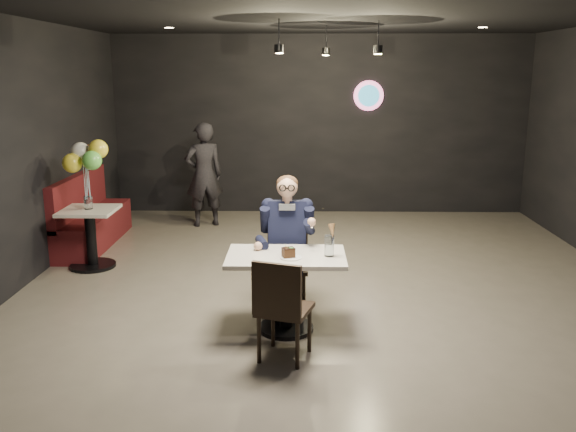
{
  "coord_description": "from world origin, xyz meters",
  "views": [
    {
      "loc": [
        -0.36,
        -5.92,
        2.42
      ],
      "look_at": [
        -0.47,
        0.08,
        0.98
      ],
      "focal_mm": 38.0,
      "sensor_mm": 36.0,
      "label": 1
    }
  ],
  "objects_px": {
    "booth_bench": "(93,210)",
    "balloon_vase": "(88,203)",
    "side_table": "(91,236)",
    "sundae_glass": "(329,246)",
    "chair_far": "(287,266)",
    "seated_man": "(287,242)",
    "main_table": "(286,293)",
    "chair_near": "(285,307)",
    "passerby": "(204,175)"
  },
  "relations": [
    {
      "from": "side_table",
      "to": "passerby",
      "type": "bearing_deg",
      "value": 62.84
    },
    {
      "from": "chair_far",
      "to": "booth_bench",
      "type": "distance_m",
      "value": 3.62
    },
    {
      "from": "booth_bench",
      "to": "chair_near",
      "type": "bearing_deg",
      "value": -51.03
    },
    {
      "from": "chair_near",
      "to": "booth_bench",
      "type": "distance_m",
      "value": 4.41
    },
    {
      "from": "booth_bench",
      "to": "balloon_vase",
      "type": "distance_m",
      "value": 1.09
    },
    {
      "from": "seated_man",
      "to": "booth_bench",
      "type": "bearing_deg",
      "value": 140.16
    },
    {
      "from": "main_table",
      "to": "seated_man",
      "type": "bearing_deg",
      "value": 90.0
    },
    {
      "from": "main_table",
      "to": "side_table",
      "type": "bearing_deg",
      "value": 143.0
    },
    {
      "from": "main_table",
      "to": "seated_man",
      "type": "distance_m",
      "value": 0.65
    },
    {
      "from": "chair_far",
      "to": "chair_near",
      "type": "distance_m",
      "value": 1.12
    },
    {
      "from": "side_table",
      "to": "passerby",
      "type": "height_order",
      "value": "passerby"
    },
    {
      "from": "balloon_vase",
      "to": "seated_man",
      "type": "bearing_deg",
      "value": -27.99
    },
    {
      "from": "passerby",
      "to": "side_table",
      "type": "bearing_deg",
      "value": 41.45
    },
    {
      "from": "seated_man",
      "to": "side_table",
      "type": "distance_m",
      "value": 2.82
    },
    {
      "from": "chair_far",
      "to": "booth_bench",
      "type": "height_order",
      "value": "booth_bench"
    },
    {
      "from": "chair_far",
      "to": "seated_man",
      "type": "distance_m",
      "value": 0.26
    },
    {
      "from": "chair_near",
      "to": "passerby",
      "type": "height_order",
      "value": "passerby"
    },
    {
      "from": "sundae_glass",
      "to": "passerby",
      "type": "relative_size",
      "value": 0.12
    },
    {
      "from": "sundae_glass",
      "to": "booth_bench",
      "type": "relative_size",
      "value": 0.1
    },
    {
      "from": "seated_man",
      "to": "passerby",
      "type": "distance_m",
      "value": 3.72
    },
    {
      "from": "sundae_glass",
      "to": "passerby",
      "type": "bearing_deg",
      "value": 113.69
    },
    {
      "from": "chair_far",
      "to": "seated_man",
      "type": "bearing_deg",
      "value": -90.0
    },
    {
      "from": "booth_bench",
      "to": "passerby",
      "type": "bearing_deg",
      "value": 39.24
    },
    {
      "from": "booth_bench",
      "to": "side_table",
      "type": "height_order",
      "value": "booth_bench"
    },
    {
      "from": "chair_far",
      "to": "booth_bench",
      "type": "bearing_deg",
      "value": 140.16
    },
    {
      "from": "chair_near",
      "to": "side_table",
      "type": "distance_m",
      "value": 3.47
    },
    {
      "from": "chair_near",
      "to": "balloon_vase",
      "type": "bearing_deg",
      "value": 153.35
    },
    {
      "from": "booth_bench",
      "to": "passerby",
      "type": "xyz_separation_m",
      "value": [
        1.4,
        1.14,
        0.32
      ]
    },
    {
      "from": "sundae_glass",
      "to": "side_table",
      "type": "bearing_deg",
      "value": 146.54
    },
    {
      "from": "chair_far",
      "to": "chair_near",
      "type": "height_order",
      "value": "same"
    },
    {
      "from": "main_table",
      "to": "passerby",
      "type": "xyz_separation_m",
      "value": [
        -1.38,
        4.01,
        0.44
      ]
    },
    {
      "from": "main_table",
      "to": "sundae_glass",
      "type": "distance_m",
      "value": 0.62
    },
    {
      "from": "balloon_vase",
      "to": "passerby",
      "type": "relative_size",
      "value": 0.1
    },
    {
      "from": "booth_bench",
      "to": "balloon_vase",
      "type": "bearing_deg",
      "value": -73.3
    },
    {
      "from": "chair_far",
      "to": "side_table",
      "type": "bearing_deg",
      "value": 152.01
    },
    {
      "from": "sundae_glass",
      "to": "balloon_vase",
      "type": "xyz_separation_m",
      "value": [
        -2.87,
        1.9,
        -0.02
      ]
    },
    {
      "from": "seated_man",
      "to": "main_table",
      "type": "bearing_deg",
      "value": -90.0
    },
    {
      "from": "main_table",
      "to": "chair_near",
      "type": "bearing_deg",
      "value": -90.0
    },
    {
      "from": "seated_man",
      "to": "sundae_glass",
      "type": "distance_m",
      "value": 0.72
    },
    {
      "from": "main_table",
      "to": "side_table",
      "type": "distance_m",
      "value": 3.1
    },
    {
      "from": "booth_bench",
      "to": "passerby",
      "type": "relative_size",
      "value": 1.23
    },
    {
      "from": "booth_bench",
      "to": "main_table",
      "type": "bearing_deg",
      "value": -45.91
    },
    {
      "from": "passerby",
      "to": "balloon_vase",
      "type": "bearing_deg",
      "value": 41.45
    },
    {
      "from": "side_table",
      "to": "sundae_glass",
      "type": "bearing_deg",
      "value": -33.46
    },
    {
      "from": "sundae_glass",
      "to": "passerby",
      "type": "height_order",
      "value": "passerby"
    },
    {
      "from": "main_table",
      "to": "passerby",
      "type": "distance_m",
      "value": 4.26
    },
    {
      "from": "chair_near",
      "to": "sundae_glass",
      "type": "xyz_separation_m",
      "value": [
        0.4,
        0.53,
        0.39
      ]
    },
    {
      "from": "chair_near",
      "to": "seated_man",
      "type": "height_order",
      "value": "seated_man"
    },
    {
      "from": "side_table",
      "to": "balloon_vase",
      "type": "relative_size",
      "value": 5.19
    },
    {
      "from": "passerby",
      "to": "sundae_glass",
      "type": "bearing_deg",
      "value": 92.3
    }
  ]
}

